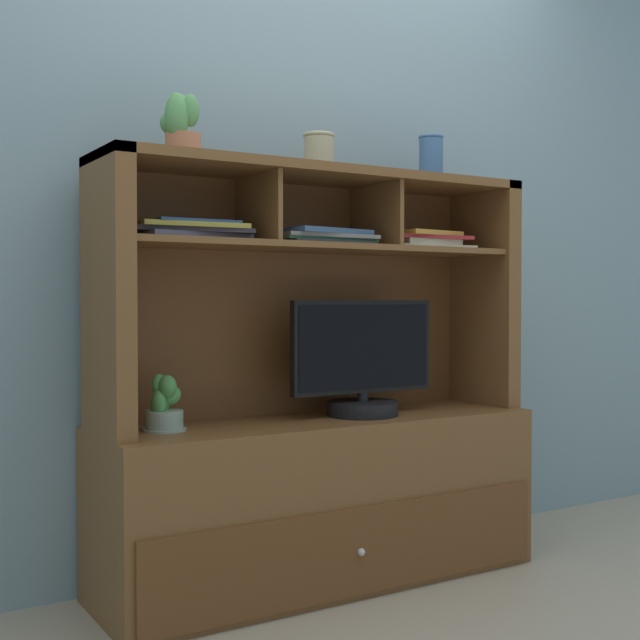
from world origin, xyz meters
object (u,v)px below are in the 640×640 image
(media_console, at_px, (319,458))
(accent_vase, at_px, (431,158))
(potted_orchid, at_px, (164,408))
(magazine_stack_centre, at_px, (323,237))
(magazine_stack_left, at_px, (425,241))
(potted_succulent, at_px, (181,125))
(ceramic_vase, at_px, (319,152))
(magazine_stack_right, at_px, (190,231))
(tv_monitor, at_px, (363,367))

(media_console, bearing_deg, accent_vase, 1.87)
(potted_orchid, distance_m, magazine_stack_centre, 0.77)
(magazine_stack_centre, bearing_deg, magazine_stack_left, 0.86)
(potted_succulent, xyz_separation_m, ceramic_vase, (0.49, 0.01, -0.03))
(magazine_stack_left, distance_m, accent_vase, 0.31)
(ceramic_vase, bearing_deg, magazine_stack_right, 177.85)
(accent_vase, bearing_deg, ceramic_vase, -178.33)
(potted_orchid, relative_size, potted_succulent, 0.88)
(potted_succulent, bearing_deg, potted_orchid, 171.29)
(magazine_stack_left, relative_size, potted_succulent, 1.75)
(tv_monitor, distance_m, magazine_stack_left, 0.53)
(tv_monitor, height_order, potted_succulent, potted_succulent)
(magazine_stack_left, relative_size, ceramic_vase, 2.73)
(potted_succulent, bearing_deg, magazine_stack_right, 38.35)
(tv_monitor, distance_m, potted_orchid, 0.70)
(media_console, relative_size, tv_monitor, 2.73)
(potted_succulent, bearing_deg, magazine_stack_centre, -0.87)
(magazine_stack_left, height_order, accent_vase, accent_vase)
(potted_orchid, height_order, accent_vase, accent_vase)
(media_console, bearing_deg, potted_succulent, -178.51)
(magazine_stack_right, relative_size, accent_vase, 2.30)
(magazine_stack_left, distance_m, magazine_stack_centre, 0.44)
(tv_monitor, distance_m, magazine_stack_right, 0.75)
(magazine_stack_right, bearing_deg, ceramic_vase, -2.15)
(potted_succulent, xyz_separation_m, accent_vase, (0.98, 0.03, -0.01))
(magazine_stack_left, xyz_separation_m, magazine_stack_right, (-0.89, 0.03, 0.00))
(magazine_stack_left, height_order, potted_succulent, potted_succulent)
(media_console, relative_size, potted_succulent, 7.76)
(tv_monitor, bearing_deg, potted_orchid, 176.74)
(magazine_stack_centre, xyz_separation_m, accent_vase, (0.49, 0.04, 0.31))
(media_console, relative_size, magazine_stack_left, 4.44)
(tv_monitor, height_order, magazine_stack_centre, magazine_stack_centre)
(media_console, bearing_deg, magazine_stack_centre, -85.14)
(media_console, xyz_separation_m, magazine_stack_centre, (0.00, -0.02, 0.74))
(media_console, distance_m, tv_monitor, 0.34)
(tv_monitor, relative_size, magazine_stack_left, 1.63)
(tv_monitor, xyz_separation_m, accent_vase, (0.34, 0.06, 0.74))
(potted_orchid, bearing_deg, potted_succulent, -8.71)
(magazine_stack_centre, relative_size, potted_succulent, 1.87)
(tv_monitor, relative_size, potted_orchid, 3.22)
(media_console, bearing_deg, potted_orchid, -179.55)
(magazine_stack_left, relative_size, accent_vase, 2.01)
(media_console, bearing_deg, magazine_stack_left, -1.82)
(potted_succulent, bearing_deg, tv_monitor, -2.78)
(magazine_stack_centre, bearing_deg, potted_succulent, 179.13)
(media_console, height_order, magazine_stack_centre, media_console)
(tv_monitor, height_order, accent_vase, accent_vase)
(magazine_stack_right, bearing_deg, potted_succulent, -141.65)
(potted_orchid, xyz_separation_m, ceramic_vase, (0.55, 0.01, 0.82))
(potted_succulent, bearing_deg, accent_vase, 1.68)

